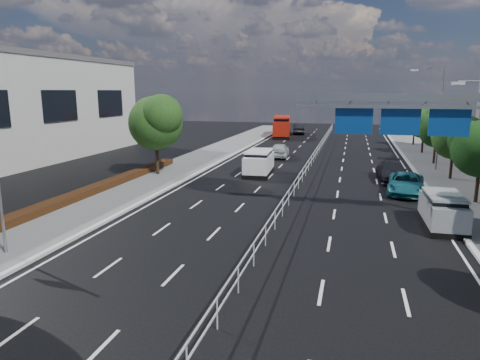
% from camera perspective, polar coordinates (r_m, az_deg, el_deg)
% --- Properties ---
extents(ground, '(160.00, 160.00, 0.00)m').
position_cam_1_polar(ground, '(16.15, 0.52, -13.59)').
color(ground, black).
rests_on(ground, ground).
extents(kerb_near, '(0.25, 140.00, 0.15)m').
position_cam_1_polar(kerb_near, '(20.13, -25.53, -9.31)').
color(kerb_near, silver).
rests_on(kerb_near, ground).
extents(median_fence, '(0.05, 85.00, 1.02)m').
position_cam_1_polar(median_fence, '(37.37, 9.05, 1.80)').
color(median_fence, silver).
rests_on(median_fence, ground).
extents(hedge_near, '(1.00, 36.00, 0.44)m').
position_cam_1_polar(hedge_near, '(26.35, -25.80, -3.83)').
color(hedge_near, black).
rests_on(hedge_near, sidewalk_near).
extents(overhead_gantry, '(10.24, 0.38, 7.45)m').
position_cam_1_polar(overhead_gantry, '(24.44, 22.39, 7.83)').
color(overhead_gantry, gray).
rests_on(overhead_gantry, ground).
extents(streetlight_far, '(2.78, 2.40, 9.00)m').
position_cam_1_polar(streetlight_far, '(40.77, 24.80, 8.33)').
color(streetlight_far, gray).
rests_on(streetlight_far, ground).
extents(near_tree_back, '(4.84, 4.51, 6.69)m').
position_cam_1_polar(near_tree_back, '(35.74, -11.11, 7.88)').
color(near_tree_back, black).
rests_on(near_tree_back, ground).
extents(far_tree_e, '(3.63, 3.38, 5.13)m').
position_cam_1_polar(far_tree_e, '(37.08, 26.75, 5.34)').
color(far_tree_e, black).
rests_on(far_tree_e, ground).
extents(far_tree_f, '(3.52, 3.28, 5.02)m').
position_cam_1_polar(far_tree_f, '(44.42, 24.81, 6.30)').
color(far_tree_f, black).
rests_on(far_tree_f, ground).
extents(far_tree_g, '(3.96, 3.69, 5.45)m').
position_cam_1_polar(far_tree_g, '(51.79, 23.45, 7.34)').
color(far_tree_g, black).
rests_on(far_tree_g, ground).
extents(far_tree_h, '(3.41, 3.18, 4.91)m').
position_cam_1_polar(far_tree_h, '(59.22, 22.37, 7.55)').
color(far_tree_h, black).
rests_on(far_tree_h, ground).
extents(white_minivan, '(2.29, 4.81, 2.04)m').
position_cam_1_polar(white_minivan, '(35.98, 2.53, 2.33)').
color(white_minivan, black).
rests_on(white_minivan, ground).
extents(red_bus, '(3.81, 10.59, 3.09)m').
position_cam_1_polar(red_bus, '(66.72, 5.63, 7.19)').
color(red_bus, black).
rests_on(red_bus, ground).
extents(near_car_silver, '(2.17, 4.65, 1.54)m').
position_cam_1_polar(near_car_silver, '(45.53, 5.30, 3.99)').
color(near_car_silver, '#B7BABF').
rests_on(near_car_silver, ground).
extents(near_car_dark, '(2.33, 5.19, 1.65)m').
position_cam_1_polar(near_car_dark, '(70.93, 7.86, 6.77)').
color(near_car_dark, black).
rests_on(near_car_dark, ground).
extents(silver_minivan, '(1.85, 4.25, 1.76)m').
position_cam_1_polar(silver_minivan, '(24.47, 25.43, -3.71)').
color(silver_minivan, black).
rests_on(silver_minivan, ground).
extents(parked_car_teal, '(2.86, 5.26, 1.40)m').
position_cam_1_polar(parked_car_teal, '(31.38, 21.26, -0.45)').
color(parked_car_teal, '#196371').
rests_on(parked_car_teal, ground).
extents(parked_car_dark, '(2.29, 5.19, 1.48)m').
position_cam_1_polar(parked_car_dark, '(35.50, 19.60, 1.09)').
color(parked_car_dark, black).
rests_on(parked_car_dark, ground).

